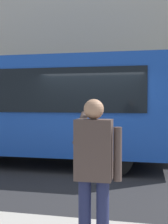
% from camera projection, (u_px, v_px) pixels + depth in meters
% --- Properties ---
extents(ground_plane, '(60.00, 60.00, 0.00)m').
position_uv_depth(ground_plane, '(95.00, 171.00, 7.73)').
color(ground_plane, '#232326').
extents(building_facade_far, '(28.00, 1.55, 12.00)m').
position_uv_depth(building_facade_far, '(120.00, 15.00, 14.15)').
color(building_facade_far, beige).
rests_on(building_facade_far, ground_plane).
extents(red_bus, '(9.05, 2.54, 3.08)m').
position_uv_depth(red_bus, '(17.00, 106.00, 8.82)').
color(red_bus, '#1947AD').
rests_on(red_bus, ground_plane).
extents(pedestrian_photographer, '(0.53, 0.52, 1.70)m').
position_uv_depth(pedestrian_photographer, '(94.00, 164.00, 3.22)').
color(pedestrian_photographer, '#1E2347').
rests_on(pedestrian_photographer, sidewalk_curb).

